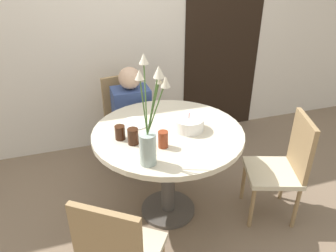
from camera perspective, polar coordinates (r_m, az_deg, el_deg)
ground_plane at (r=2.87m, az=-0.00°, el=-14.43°), size 16.00×16.00×0.00m
wall_back at (r=3.42m, az=-6.97°, el=17.20°), size 8.00×0.05×2.60m
doorway_panel at (r=3.79m, az=9.55°, el=13.87°), size 0.90×0.01×2.05m
dining_table at (r=2.48m, az=-0.00°, el=-3.60°), size 1.12×1.12×0.77m
chair_near_front at (r=3.28m, az=-7.31°, el=1.69°), size 0.46×0.46×0.88m
chair_right_flank at (r=2.71m, az=19.59°, el=-6.18°), size 0.51×0.51×0.88m
birthday_cake at (r=2.41m, az=3.63°, el=0.37°), size 0.22×0.22×0.14m
flower_vase at (r=1.93m, az=-3.25°, el=-0.44°), size 0.19×0.26×0.67m
side_plate at (r=2.52m, az=-5.79°, el=0.49°), size 0.22×0.22×0.01m
drink_glass_0 at (r=2.24m, az=-6.11°, el=-1.80°), size 0.08×0.08×0.11m
drink_glass_1 at (r=2.19m, az=-0.86°, el=-2.33°), size 0.07×0.07×0.12m
drink_glass_2 at (r=2.31m, az=-8.35°, el=-1.13°), size 0.07×0.07×0.10m
person_woman at (r=3.15m, az=-6.26°, el=0.50°), size 0.34×0.24×1.04m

